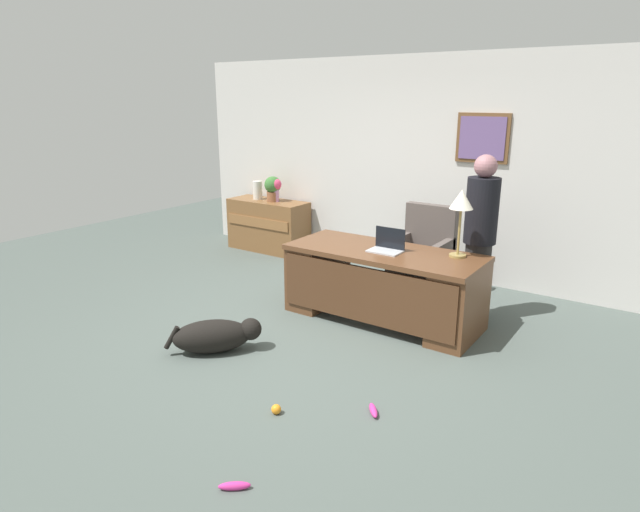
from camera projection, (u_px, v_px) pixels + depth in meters
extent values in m
plane|color=#4C5651|center=(302.00, 340.00, 5.11)|extent=(12.00, 12.00, 0.00)
cube|color=silver|center=(424.00, 167.00, 6.79)|extent=(7.00, 0.12, 2.70)
cube|color=brown|center=(483.00, 138.00, 6.21)|extent=(0.61, 0.03, 0.56)
cube|color=slate|center=(482.00, 138.00, 6.20)|extent=(0.53, 0.01, 0.48)
cube|color=brown|center=(384.00, 253.00, 5.39)|extent=(1.95, 0.81, 0.05)
cube|color=brown|center=(318.00, 274.00, 5.92)|extent=(0.36, 0.75, 0.69)
cube|color=brown|center=(459.00, 304.00, 5.06)|extent=(0.36, 0.75, 0.69)
cube|color=#4E2F1C|center=(365.00, 295.00, 5.18)|extent=(1.85, 0.04, 0.55)
cube|color=brown|center=(269.00, 225.00, 8.02)|extent=(1.21, 0.48, 0.75)
cube|color=brown|center=(257.00, 223.00, 7.80)|extent=(1.11, 0.02, 0.14)
cube|color=#564C47|center=(420.00, 265.00, 6.14)|extent=(0.60, 0.58, 0.18)
cylinder|color=black|center=(419.00, 284.00, 6.20)|extent=(0.10, 0.10, 0.28)
cylinder|color=black|center=(419.00, 294.00, 6.24)|extent=(0.52, 0.52, 0.05)
cube|color=#564C47|center=(431.00, 229.00, 6.22)|extent=(0.60, 0.12, 0.57)
cube|color=#564C47|center=(400.00, 245.00, 6.22)|extent=(0.08, 0.50, 0.22)
cube|color=#564C47|center=(443.00, 252.00, 5.94)|extent=(0.08, 0.50, 0.22)
cylinder|color=#262323|center=(476.00, 281.00, 5.52)|extent=(0.26, 0.26, 0.80)
cylinder|color=black|center=(482.00, 211.00, 5.32)|extent=(0.32, 0.32, 0.65)
sphere|color=#9D686E|center=(486.00, 166.00, 5.19)|extent=(0.22, 0.22, 0.22)
ellipsoid|color=black|center=(212.00, 336.00, 4.83)|extent=(0.70, 0.70, 0.30)
sphere|color=black|center=(251.00, 329.00, 4.88)|extent=(0.20, 0.20, 0.20)
cylinder|color=black|center=(172.00, 338.00, 4.76)|extent=(0.13, 0.14, 0.21)
cube|color=#B2B5BA|center=(385.00, 251.00, 5.32)|extent=(0.32, 0.22, 0.01)
cube|color=black|center=(390.00, 238.00, 5.37)|extent=(0.32, 0.01, 0.21)
cylinder|color=#9E8447|center=(457.00, 255.00, 5.16)|extent=(0.16, 0.16, 0.02)
cylinder|color=#9E8447|center=(459.00, 232.00, 5.10)|extent=(0.02, 0.02, 0.44)
cone|color=silver|center=(462.00, 199.00, 5.01)|extent=(0.22, 0.22, 0.18)
cylinder|color=#BD88BB|center=(276.00, 195.00, 7.81)|extent=(0.09, 0.09, 0.18)
sphere|color=#E7456F|center=(276.00, 184.00, 7.76)|extent=(0.17, 0.17, 0.17)
cylinder|color=silver|center=(258.00, 190.00, 7.98)|extent=(0.14, 0.14, 0.27)
cylinder|color=brown|center=(273.00, 196.00, 7.84)|extent=(0.18, 0.18, 0.14)
sphere|color=#3B7133|center=(273.00, 185.00, 7.79)|extent=(0.24, 0.24, 0.24)
sphere|color=orange|center=(276.00, 409.00, 3.91)|extent=(0.07, 0.07, 0.07)
ellipsoid|color=#D8338C|center=(234.00, 486.00, 3.15)|extent=(0.18, 0.16, 0.05)
ellipsoid|color=#D8338C|center=(373.00, 410.00, 3.91)|extent=(0.16, 0.17, 0.05)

